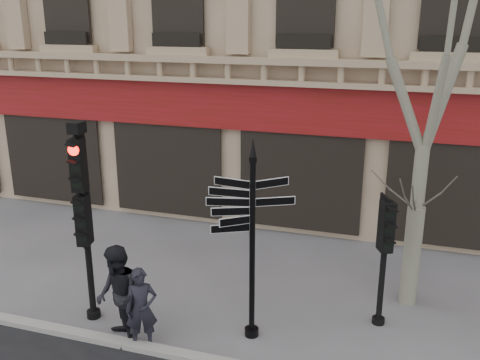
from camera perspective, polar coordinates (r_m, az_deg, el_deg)
The scene contains 7 objects.
ground at distance 11.18m, azimuth 0.83°, elevation -15.24°, with size 80.00×80.00×0.00m, color #55565A.
fingerpost at distance 9.68m, azimuth 1.34°, elevation -2.94°, with size 2.09×2.09×3.96m.
traffic_signal_main at distance 10.76m, azimuth -16.38°, elevation -1.96°, with size 0.51×0.41×4.10m.
traffic_signal_secondary at distance 10.75m, azimuth 15.23°, elevation -6.16°, with size 0.54×0.47×2.64m.
plane_tree at distance 10.96m, azimuth 20.26°, elevation 16.35°, with size 3.23×3.23×8.58m.
pedestrian_a at distance 10.29m, azimuth -10.47°, elevation -13.39°, with size 0.59×0.39×1.61m, color black.
pedestrian_b at distance 10.42m, azimuth -12.91°, elevation -12.02°, with size 0.96×0.75×1.97m, color black.
Camera 1 is at (2.74, -9.02, 6.00)m, focal length 40.00 mm.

